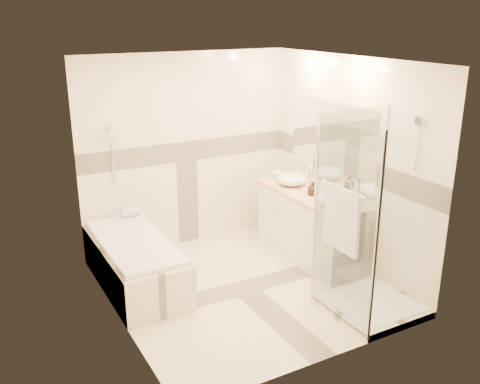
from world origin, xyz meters
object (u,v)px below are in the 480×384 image
bathtub (135,260)px  vanity (310,226)px  vessel_sink_near (292,179)px  vessel_sink_far (335,199)px  amenity_bottle_b (313,188)px  shower_enclosure (361,265)px  amenity_bottle_a (311,188)px

bathtub → vanity: bearing=-9.2°
vessel_sink_near → vessel_sink_far: bearing=-90.0°
vanity → amenity_bottle_b: bearing=-110.8°
vessel_sink_near → amenity_bottle_b: 0.45m
shower_enclosure → vanity: bearing=77.0°
shower_enclosure → vessel_sink_far: 0.94m
bathtub → shower_enclosure: (1.86, -1.62, 0.20)m
bathtub → amenity_bottle_a: amenity_bottle_a is taller
shower_enclosure → vessel_sink_far: bearing=71.0°
vessel_sink_far → amenity_bottle_b: 0.42m
shower_enclosure → vessel_sink_near: 1.75m
vanity → vessel_sink_far: bearing=-92.4°
shower_enclosure → amenity_bottle_a: size_ratio=14.14×
vessel_sink_far → bathtub: bearing=158.8°
shower_enclosure → vessel_sink_near: (0.27, 1.67, 0.42)m
shower_enclosure → amenity_bottle_a: (0.27, 1.25, 0.42)m
vessel_sink_near → amenity_bottle_b: amenity_bottle_b is taller
bathtub → vessel_sink_near: 2.22m
vanity → amenity_bottle_a: (-0.02, -0.02, 0.50)m
shower_enclosure → amenity_bottle_a: 1.35m
bathtub → amenity_bottle_b: size_ratio=10.19×
vanity → vessel_sink_near: size_ratio=4.23×
amenity_bottle_a → shower_enclosure: bearing=-102.3°
vessel_sink_far → amenity_bottle_a: size_ratio=2.90×
vessel_sink_far → shower_enclosure: bearing=-109.0°
amenity_bottle_a → amenity_bottle_b: (0.00, -0.04, 0.01)m
vessel_sink_near → amenity_bottle_b: bearing=-90.0°
amenity_bottle_a → bathtub: bearing=170.2°
vanity → shower_enclosure: shower_enclosure is taller
bathtub → amenity_bottle_a: bearing=-9.8°
vanity → bathtub: bearing=170.8°
vessel_sink_near → vanity: bearing=-87.2°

